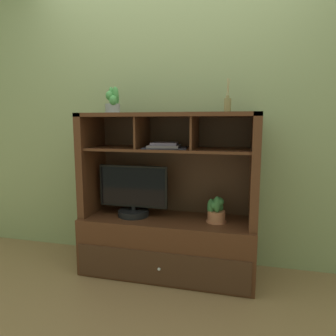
{
  "coord_description": "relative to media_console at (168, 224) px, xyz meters",
  "views": [
    {
      "loc": [
        0.58,
        -2.31,
        1.22
      ],
      "look_at": [
        0.0,
        0.0,
        0.87
      ],
      "focal_mm": 32.46,
      "sensor_mm": 36.0,
      "label": 1
    }
  ],
  "objects": [
    {
      "name": "back_wall",
      "position": [
        0.0,
        0.28,
        1.0
      ],
      "size": [
        6.0,
        0.02,
        2.8
      ],
      "primitive_type": "cube",
      "color": "#8C9B6C",
      "rests_on": "ground"
    },
    {
      "name": "tv_monitor",
      "position": [
        -0.29,
        -0.04,
        0.24
      ],
      "size": [
        0.57,
        0.25,
        0.42
      ],
      "color": "black",
      "rests_on": "media_console"
    },
    {
      "name": "potted_orchid",
      "position": [
        0.39,
        -0.03,
        0.16
      ],
      "size": [
        0.16,
        0.16,
        0.21
      ],
      "color": "#B1694A",
      "rests_on": "media_console"
    },
    {
      "name": "potted_succulent",
      "position": [
        -0.45,
        -0.03,
        0.99
      ],
      "size": [
        0.13,
        0.13,
        0.21
      ],
      "color": "#94979C",
      "rests_on": "media_console"
    },
    {
      "name": "magazine_stack_left",
      "position": [
        -0.02,
        -0.05,
        0.65
      ],
      "size": [
        0.36,
        0.26,
        0.05
      ],
      "color": "#2F2E40",
      "rests_on": "media_console"
    },
    {
      "name": "media_console",
      "position": [
        0.0,
        0.0,
        0.0
      ],
      "size": [
        1.38,
        0.54,
        1.29
      ],
      "color": "#4C2817",
      "rests_on": "ground"
    },
    {
      "name": "floor_plane",
      "position": [
        0.0,
        -0.01,
        -0.41
      ],
      "size": [
        6.0,
        6.0,
        0.02
      ],
      "primitive_type": "cube",
      "color": "olive",
      "rests_on": "ground"
    },
    {
      "name": "diffuser_bottle",
      "position": [
        0.45,
        0.01,
        0.95
      ],
      "size": [
        0.05,
        0.05,
        0.25
      ],
      "color": "olive",
      "rests_on": "media_console"
    }
  ]
}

